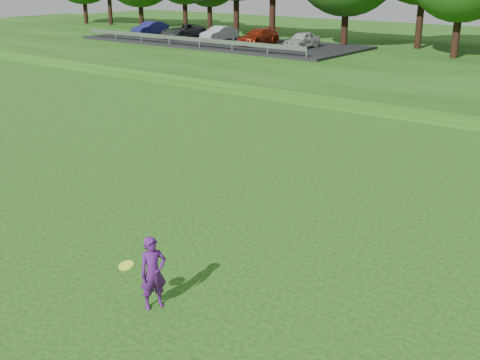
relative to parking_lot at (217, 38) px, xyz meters
The scene contains 4 objects.
ground 40.70m from the parking_lot, 53.75° to the right, with size 140.00×140.00×0.00m, color #1B450D.
walking_path 27.27m from the parking_lot, 28.04° to the right, with size 130.00×1.60×0.04m, color gray.
parking_lot is the anchor object (origin of this frame).
woman 40.06m from the parking_lot, 51.92° to the right, with size 0.66×0.89×1.46m.
Camera 1 is at (8.24, -5.80, 6.16)m, focal length 45.00 mm.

